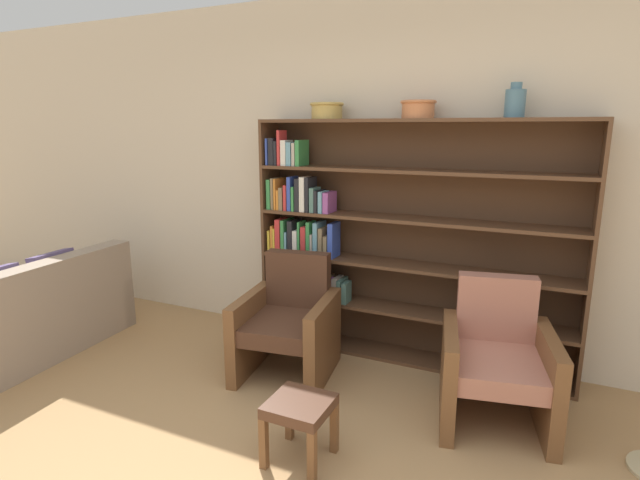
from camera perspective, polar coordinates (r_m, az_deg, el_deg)
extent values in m
cube|color=beige|center=(3.89, 9.55, 6.94)|extent=(12.00, 0.06, 2.75)
cube|color=brown|center=(4.21, -5.55, 1.06)|extent=(0.02, 0.30, 1.82)
cube|color=brown|center=(3.66, 28.60, -2.27)|extent=(0.02, 0.30, 1.82)
cube|color=brown|center=(3.66, 10.85, 13.28)|extent=(2.35, 0.30, 0.02)
cube|color=brown|center=(4.06, 9.77, -12.93)|extent=(2.35, 0.30, 0.03)
cube|color=#492F1E|center=(3.89, 10.83, -0.07)|extent=(2.35, 0.01, 1.82)
cube|color=red|center=(4.36, -5.16, -8.79)|extent=(0.03, 0.16, 0.27)
cube|color=orange|center=(4.36, -4.59, -8.87)|extent=(0.03, 0.20, 0.26)
cube|color=#7F6B4C|center=(4.33, -4.15, -9.40)|extent=(0.04, 0.16, 0.20)
cube|color=#B2A899|center=(4.30, -3.66, -9.17)|extent=(0.04, 0.16, 0.25)
cube|color=black|center=(4.28, -3.25, -9.49)|extent=(0.03, 0.13, 0.23)
cube|color=#994C99|center=(4.28, -2.82, -9.69)|extent=(0.02, 0.15, 0.20)
cube|color=#994C99|center=(4.27, -2.33, -9.20)|extent=(0.03, 0.19, 0.27)
cube|color=#4C756B|center=(4.25, -1.97, -9.47)|extent=(0.02, 0.17, 0.25)
cube|color=#7F6B4C|center=(4.21, -1.67, -9.54)|extent=(0.03, 0.13, 0.27)
cube|color=#4C756B|center=(4.23, -0.97, -10.02)|extent=(0.04, 0.18, 0.19)
cube|color=brown|center=(3.91, 9.98, -7.92)|extent=(2.35, 0.30, 0.03)
cube|color=black|center=(4.26, -5.04, -4.60)|extent=(0.04, 0.19, 0.18)
cube|color=#7F6B4C|center=(4.19, -4.64, -4.22)|extent=(0.04, 0.13, 0.27)
cube|color=#994C99|center=(4.19, -4.03, -4.88)|extent=(0.04, 0.14, 0.17)
cube|color=#B2A899|center=(4.18, -3.52, -4.54)|extent=(0.02, 0.18, 0.22)
cube|color=#388C47|center=(4.18, -3.15, -4.81)|extent=(0.03, 0.19, 0.19)
cube|color=orange|center=(4.14, -2.79, -4.41)|extent=(0.03, 0.16, 0.27)
cube|color=#669EB2|center=(4.11, -2.37, -4.53)|extent=(0.04, 0.13, 0.27)
cube|color=#334CB2|center=(4.08, -1.72, -4.72)|extent=(0.04, 0.12, 0.26)
cube|color=#334CB2|center=(4.09, -0.93, -4.98)|extent=(0.04, 0.18, 0.22)
cube|color=#388C47|center=(4.07, -0.38, -4.80)|extent=(0.04, 0.17, 0.26)
cube|color=#334CB2|center=(4.04, 0.22, -4.88)|extent=(0.04, 0.17, 0.26)
cube|color=#7F6B4C|center=(4.05, 0.89, -5.41)|extent=(0.04, 0.19, 0.18)
cube|color=#994C99|center=(4.00, 1.30, -5.70)|extent=(0.04, 0.12, 0.18)
cube|color=#B2A899|center=(4.00, 2.00, -5.59)|extent=(0.04, 0.16, 0.19)
cube|color=#4C756B|center=(3.99, 2.55, -5.70)|extent=(0.03, 0.18, 0.18)
cube|color=#4C756B|center=(3.96, 3.02, -5.99)|extent=(0.04, 0.12, 0.17)
cube|color=brown|center=(3.80, 10.18, -2.92)|extent=(2.35, 0.30, 0.02)
cube|color=gold|center=(4.17, -5.28, 0.07)|extent=(0.02, 0.19, 0.18)
cube|color=orange|center=(4.14, -5.05, 0.27)|extent=(0.02, 0.16, 0.22)
cube|color=gold|center=(4.12, -4.88, 0.08)|extent=(0.02, 0.14, 0.20)
cube|color=red|center=(4.10, -4.42, 0.57)|extent=(0.04, 0.15, 0.27)
cube|color=#388C47|center=(4.10, -3.73, 0.55)|extent=(0.03, 0.19, 0.27)
cube|color=#669EB2|center=(4.08, -3.47, -0.16)|extent=(0.02, 0.16, 0.18)
cube|color=black|center=(4.07, -2.91, 0.45)|extent=(0.04, 0.18, 0.27)
cube|color=white|center=(4.04, -2.45, -0.16)|extent=(0.04, 0.15, 0.20)
cube|color=#388C47|center=(4.01, -2.10, 0.26)|extent=(0.02, 0.13, 0.27)
cube|color=red|center=(3.99, -1.58, -0.04)|extent=(0.04, 0.13, 0.23)
cube|color=#388C47|center=(3.97, -1.04, 0.19)|extent=(0.03, 0.13, 0.27)
cube|color=#B2A899|center=(3.98, -0.63, -0.48)|extent=(0.02, 0.15, 0.18)
cube|color=#669EB2|center=(3.97, -0.06, 0.18)|extent=(0.04, 0.18, 0.27)
cube|color=#7F6B4C|center=(3.94, 0.41, -0.21)|extent=(0.03, 0.15, 0.23)
cube|color=#7F6B4C|center=(3.95, 1.10, -0.61)|extent=(0.03, 0.20, 0.18)
cube|color=#334CB2|center=(3.91, 1.60, 0.00)|extent=(0.04, 0.16, 0.28)
cube|color=brown|center=(3.72, 10.39, 2.33)|extent=(2.35, 0.30, 0.02)
cube|color=#388C47|center=(4.09, -5.43, 5.29)|extent=(0.03, 0.16, 0.24)
cube|color=#7F6B4C|center=(4.07, -5.01, 5.35)|extent=(0.02, 0.16, 0.25)
cube|color=orange|center=(4.07, -4.60, 5.33)|extent=(0.02, 0.19, 0.25)
cube|color=orange|center=(4.04, -4.47, 4.66)|extent=(0.02, 0.13, 0.16)
cube|color=#7F6B4C|center=(4.05, -3.93, 4.82)|extent=(0.03, 0.19, 0.18)
cube|color=red|center=(4.02, -3.52, 4.93)|extent=(0.02, 0.17, 0.20)
cube|color=#334CB2|center=(3.99, -3.16, 5.34)|extent=(0.03, 0.14, 0.27)
cube|color=#388C47|center=(3.97, -2.82, 4.77)|extent=(0.02, 0.12, 0.19)
cube|color=black|center=(3.96, -2.22, 5.23)|extent=(0.04, 0.16, 0.26)
cube|color=white|center=(3.94, -1.67, 5.28)|extent=(0.04, 0.14, 0.27)
cube|color=black|center=(3.93, -1.06, 5.26)|extent=(0.03, 0.16, 0.27)
cube|color=#4C756B|center=(3.90, -0.58, 4.64)|extent=(0.04, 0.14, 0.19)
cube|color=black|center=(3.90, -0.04, 4.49)|extent=(0.03, 0.17, 0.17)
cube|color=#669EB2|center=(3.88, 0.40, 4.39)|extent=(0.03, 0.14, 0.17)
cube|color=#994C99|center=(3.87, 1.12, 4.34)|extent=(0.04, 0.18, 0.16)
cube|color=brown|center=(3.67, 10.62, 7.76)|extent=(2.35, 0.30, 0.02)
cube|color=#334CB2|center=(4.05, -5.70, 10.02)|extent=(0.02, 0.13, 0.21)
cube|color=black|center=(4.06, -4.99, 10.06)|extent=(0.04, 0.20, 0.21)
cube|color=black|center=(4.03, -4.59, 9.88)|extent=(0.02, 0.17, 0.19)
cube|color=red|center=(3.99, -4.38, 10.45)|extent=(0.02, 0.12, 0.27)
cube|color=white|center=(3.97, -3.84, 9.91)|extent=(0.04, 0.13, 0.20)
cube|color=#669EB2|center=(3.97, -3.08, 9.81)|extent=(0.04, 0.17, 0.18)
cube|color=#B2A899|center=(3.96, -2.49, 9.78)|extent=(0.03, 0.19, 0.18)
cube|color=#388C47|center=(3.94, -2.07, 9.92)|extent=(0.03, 0.18, 0.20)
cylinder|color=tan|center=(3.89, 0.79, 14.50)|extent=(0.23, 0.23, 0.12)
torus|color=tan|center=(3.89, 0.79, 15.26)|extent=(0.26, 0.26, 0.02)
cylinder|color=#C67547|center=(3.66, 11.14, 14.39)|extent=(0.23, 0.23, 0.12)
torus|color=#C67547|center=(3.66, 11.18, 15.21)|extent=(0.25, 0.25, 0.02)
cylinder|color=slate|center=(3.56, 21.39, 14.30)|extent=(0.13, 0.13, 0.18)
cylinder|color=slate|center=(3.56, 21.54, 16.07)|extent=(0.07, 0.07, 0.04)
cube|color=gray|center=(4.63, -31.44, -8.67)|extent=(0.95, 1.75, 0.43)
cube|color=gray|center=(4.26, -29.31, -4.65)|extent=(0.29, 1.70, 0.35)
cube|color=gray|center=(5.08, -24.54, -5.16)|extent=(0.85, 0.18, 0.59)
cube|color=#5B4C75|center=(4.51, -27.99, -3.53)|extent=(0.19, 0.37, 0.37)
cube|color=brown|center=(3.37, -1.01, -15.40)|extent=(0.08, 0.08, 0.34)
cube|color=brown|center=(3.56, -10.06, -13.94)|extent=(0.08, 0.08, 0.34)
cube|color=brown|center=(3.89, 1.74, -11.32)|extent=(0.08, 0.08, 0.34)
cube|color=brown|center=(4.06, -6.18, -10.33)|extent=(0.08, 0.08, 0.34)
cube|color=#4C2D1E|center=(3.63, -3.91, -9.78)|extent=(0.57, 0.70, 0.12)
cube|color=#4C2D1E|center=(3.79, -2.50, -4.68)|extent=(0.49, 0.19, 0.45)
cube|color=brown|center=(3.58, 0.40, -11.48)|extent=(0.18, 0.68, 0.58)
cube|color=brown|center=(3.76, -7.97, -10.37)|extent=(0.18, 0.68, 0.58)
cube|color=brown|center=(3.12, 25.44, -19.19)|extent=(0.08, 0.08, 0.34)
cube|color=brown|center=(3.05, 14.31, -19.10)|extent=(0.08, 0.08, 0.34)
cube|color=brown|center=(3.64, 23.47, -14.21)|extent=(0.08, 0.08, 0.34)
cube|color=brown|center=(3.58, 14.20, -13.99)|extent=(0.08, 0.08, 0.34)
cube|color=#B2705B|center=(3.24, 19.62, -13.39)|extent=(0.60, 0.72, 0.12)
cube|color=#B2705B|center=(3.40, 19.46, -7.47)|extent=(0.49, 0.21, 0.45)
cube|color=brown|center=(3.32, 24.47, -14.70)|extent=(0.22, 0.68, 0.58)
cube|color=brown|center=(3.26, 14.46, -14.49)|extent=(0.22, 0.68, 0.58)
cube|color=brown|center=(3.03, -3.52, -19.39)|extent=(0.04, 0.04, 0.29)
cube|color=brown|center=(2.93, 1.65, -20.66)|extent=(0.04, 0.04, 0.29)
cube|color=brown|center=(2.83, -6.45, -22.06)|extent=(0.04, 0.04, 0.29)
cube|color=brown|center=(2.72, -0.92, -23.63)|extent=(0.04, 0.04, 0.29)
cube|color=#4C2D1E|center=(2.78, -2.34, -18.41)|extent=(0.32, 0.32, 0.06)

